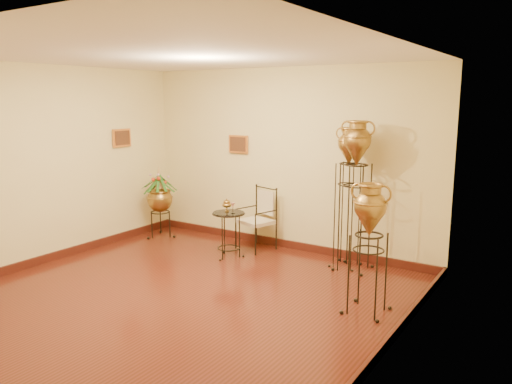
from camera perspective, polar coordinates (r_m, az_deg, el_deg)
The scene contains 8 objects.
ground at distance 6.12m, azimuth -8.83°, elevation -11.85°, with size 5.00×5.00×0.00m, color #581E14.
room_shell at distance 5.70m, azimuth -9.32°, elevation 4.52°, with size 5.02×5.02×2.81m.
amphora_tall at distance 6.97m, azimuth 10.42°, elevation -0.47°, with size 0.50×0.50×1.97m.
amphora_mid at distance 6.85m, azimuth 11.28°, elevation -0.35°, with size 0.46×0.46×2.07m.
amphora_short at distance 5.56m, azimuth 12.73°, elevation -6.30°, with size 0.49×0.49×1.47m.
planter_urn at distance 8.60m, azimuth -10.95°, elevation -0.51°, with size 0.72×0.72×1.25m.
armchair at distance 7.77m, azimuth -0.01°, elevation -3.10°, with size 0.66×0.63×0.96m.
side_table at distance 7.42m, azimuth -3.14°, elevation -4.79°, with size 0.55×0.55×0.86m.
Camera 1 is at (3.82, -4.18, 2.31)m, focal length 35.00 mm.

